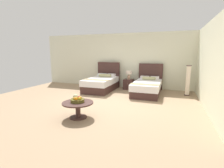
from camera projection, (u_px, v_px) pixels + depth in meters
ground_plane at (110, 103)px, 6.23m from camera, size 10.02×9.82×0.02m
wall_back at (130, 61)px, 8.86m from camera, size 10.02×0.12×2.80m
wall_side_right at (210, 66)px, 5.29m from camera, size 0.12×5.42×2.80m
bed_near_window at (102, 83)px, 8.25m from camera, size 1.22×2.10×1.32m
bed_near_corner at (147, 87)px, 7.54m from camera, size 1.16×2.22×1.29m
nightstand at (129, 84)px, 8.51m from camera, size 0.47×0.47×0.50m
table_lamp at (129, 74)px, 8.44m from camera, size 0.31×0.31×0.42m
coffee_table at (78, 106)px, 4.71m from camera, size 0.86×0.86×0.45m
fruit_bowl at (77, 99)px, 4.71m from camera, size 0.39×0.39×0.21m
floor_lamp_corner at (188, 81)px, 7.22m from camera, size 0.20×0.20×1.28m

